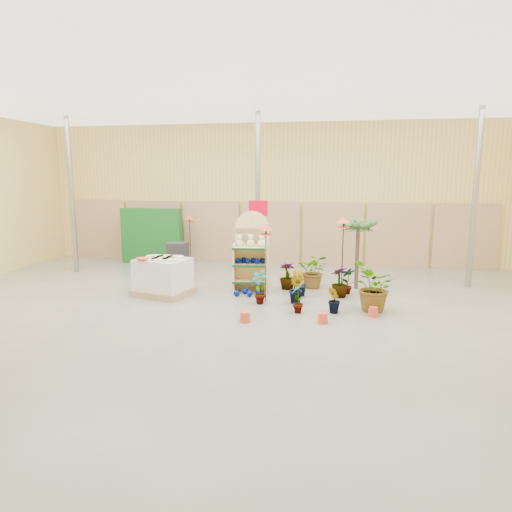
% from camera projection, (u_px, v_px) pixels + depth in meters
% --- Properties ---
extents(room, '(15.20, 12.10, 4.70)m').
position_uv_depth(room, '(238.00, 205.00, 9.80)').
color(room, '#67685B').
rests_on(room, ground).
extents(display_shelf, '(0.88, 0.61, 1.98)m').
position_uv_depth(display_shelf, '(251.00, 255.00, 11.24)').
color(display_shelf, '#DFC17B').
rests_on(display_shelf, ground).
extents(teddy_bears, '(0.73, 0.18, 0.30)m').
position_uv_depth(teddy_bears, '(251.00, 241.00, 11.09)').
color(teddy_bears, '#F2E0C4').
rests_on(teddy_bears, display_shelf).
extents(gazing_balls_shelf, '(0.73, 0.25, 0.14)m').
position_uv_depth(gazing_balls_shelf, '(250.00, 261.00, 11.16)').
color(gazing_balls_shelf, '#000F68').
rests_on(gazing_balls_shelf, display_shelf).
extents(gazing_balls_floor, '(0.63, 0.39, 0.15)m').
position_uv_depth(gazing_balls_floor, '(247.00, 292.00, 10.91)').
color(gazing_balls_floor, '#000F68').
rests_on(gazing_balls_floor, ground).
extents(pallet_stack, '(1.47, 1.32, 0.92)m').
position_uv_depth(pallet_stack, '(163.00, 277.00, 10.89)').
color(pallet_stack, '#9C7854').
rests_on(pallet_stack, ground).
extents(charcoal_planters, '(0.50, 0.50, 1.00)m').
position_uv_depth(charcoal_planters, '(178.00, 260.00, 12.75)').
color(charcoal_planters, black).
rests_on(charcoal_planters, ground).
extents(trellis_stock, '(2.00, 0.30, 1.80)m').
position_uv_depth(trellis_stock, '(152.00, 236.00, 14.84)').
color(trellis_stock, '#13521A').
rests_on(trellis_stock, ground).
extents(offer_sign, '(0.50, 0.08, 2.20)m').
position_uv_depth(offer_sign, '(258.00, 225.00, 11.90)').
color(offer_sign, gray).
rests_on(offer_sign, ground).
extents(bird_table_front, '(0.34, 0.34, 1.78)m').
position_uv_depth(bird_table_front, '(266.00, 230.00, 10.10)').
color(bird_table_front, black).
rests_on(bird_table_front, ground).
extents(bird_table_right, '(0.34, 0.34, 1.88)m').
position_uv_depth(bird_table_right, '(344.00, 223.00, 10.62)').
color(bird_table_right, black).
rests_on(bird_table_right, ground).
extents(bird_table_back, '(0.34, 0.34, 1.67)m').
position_uv_depth(bird_table_back, '(190.00, 218.00, 13.98)').
color(bird_table_back, black).
rests_on(bird_table_back, ground).
extents(palm, '(0.70, 0.70, 1.87)m').
position_uv_depth(palm, '(358.00, 226.00, 11.34)').
color(palm, '#4C3227').
rests_on(palm, ground).
extents(potted_plant_0, '(0.49, 0.45, 0.77)m').
position_uv_depth(potted_plant_0, '(259.00, 287.00, 10.14)').
color(potted_plant_0, '#2E5726').
rests_on(potted_plant_0, ground).
extents(potted_plant_1, '(0.48, 0.46, 0.69)m').
position_uv_depth(potted_plant_1, '(297.00, 289.00, 10.14)').
color(potted_plant_1, '#2E5726').
rests_on(potted_plant_1, ground).
extents(potted_plant_3, '(0.56, 0.56, 0.72)m').
position_uv_depth(potted_plant_3, '(340.00, 282.00, 10.72)').
color(potted_plant_3, '#2E5726').
rests_on(potted_plant_3, ground).
extents(potted_plant_4, '(0.42, 0.37, 0.66)m').
position_uv_depth(potted_plant_4, '(348.00, 281.00, 11.01)').
color(potted_plant_4, '#2E5726').
rests_on(potted_plant_4, ground).
extents(potted_plant_5, '(0.41, 0.37, 0.63)m').
position_uv_depth(potted_plant_5, '(299.00, 283.00, 10.84)').
color(potted_plant_5, '#2E5726').
rests_on(potted_plant_5, ground).
extents(potted_plant_6, '(0.84, 0.74, 0.88)m').
position_uv_depth(potted_plant_6, '(314.00, 271.00, 11.61)').
color(potted_plant_6, '#2E5726').
rests_on(potted_plant_6, ground).
extents(potted_plant_8, '(0.26, 0.37, 0.68)m').
position_uv_depth(potted_plant_8, '(298.00, 297.00, 9.49)').
color(potted_plant_8, '#2E5726').
rests_on(potted_plant_8, ground).
extents(potted_plant_9, '(0.30, 0.35, 0.58)m').
position_uv_depth(potted_plant_9, '(334.00, 300.00, 9.44)').
color(potted_plant_9, '#2E5726').
rests_on(potted_plant_9, ground).
extents(potted_plant_10, '(1.05, 1.14, 1.06)m').
position_uv_depth(potted_plant_10, '(374.00, 287.00, 9.53)').
color(potted_plant_10, '#2E5726').
rests_on(potted_plant_10, ground).
extents(potted_plant_11, '(0.45, 0.45, 0.69)m').
position_uv_depth(potted_plant_11, '(287.00, 276.00, 11.48)').
color(potted_plant_11, '#2E5726').
rests_on(potted_plant_11, ground).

